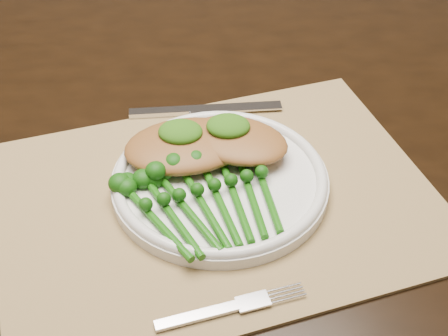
# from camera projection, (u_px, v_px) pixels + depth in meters

# --- Properties ---
(dining_table) EXTENTS (1.69, 1.08, 0.75)m
(dining_table) POSITION_uv_depth(u_px,v_px,m) (171.00, 268.00, 1.10)
(dining_table) COLOR black
(dining_table) RESTS_ON ground
(placemat) EXTENTS (0.58, 0.51, 0.00)m
(placemat) POSITION_uv_depth(u_px,v_px,m) (217.00, 199.00, 0.70)
(placemat) COLOR #967A4C
(placemat) RESTS_ON dining_table
(dinner_plate) EXTENTS (0.25, 0.25, 0.02)m
(dinner_plate) POSITION_uv_depth(u_px,v_px,m) (220.00, 179.00, 0.70)
(dinner_plate) COLOR white
(dinner_plate) RESTS_ON placemat
(knife) EXTENTS (0.20, 0.05, 0.01)m
(knife) POSITION_uv_depth(u_px,v_px,m) (191.00, 110.00, 0.82)
(knife) COLOR silver
(knife) RESTS_ON placemat
(fork) EXTENTS (0.14, 0.07, 0.00)m
(fork) POSITION_uv_depth(u_px,v_px,m) (241.00, 305.00, 0.58)
(fork) COLOR silver
(fork) RESTS_ON placemat
(chicken_fillet_left) EXTENTS (0.17, 0.14, 0.03)m
(chicken_fillet_left) POSITION_uv_depth(u_px,v_px,m) (186.00, 146.00, 0.72)
(chicken_fillet_left) COLOR brown
(chicken_fillet_left) RESTS_ON dinner_plate
(chicken_fillet_right) EXTENTS (0.14, 0.12, 0.02)m
(chicken_fillet_right) POSITION_uv_depth(u_px,v_px,m) (236.00, 140.00, 0.72)
(chicken_fillet_right) COLOR brown
(chicken_fillet_right) RESTS_ON dinner_plate
(pesto_dollop_left) EXTENTS (0.05, 0.04, 0.02)m
(pesto_dollop_left) POSITION_uv_depth(u_px,v_px,m) (180.00, 132.00, 0.71)
(pesto_dollop_left) COLOR #1C4A0A
(pesto_dollop_left) RESTS_ON chicken_fillet_left
(pesto_dollop_right) EXTENTS (0.05, 0.04, 0.02)m
(pesto_dollop_right) POSITION_uv_depth(u_px,v_px,m) (228.00, 126.00, 0.72)
(pesto_dollop_right) COLOR #1C4A0A
(pesto_dollop_right) RESTS_ON chicken_fillet_right
(broccolini_bundle) EXTENTS (0.20, 0.21, 0.04)m
(broccolini_bundle) POSITION_uv_depth(u_px,v_px,m) (212.00, 205.00, 0.66)
(broccolini_bundle) COLOR #15550B
(broccolini_bundle) RESTS_ON dinner_plate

